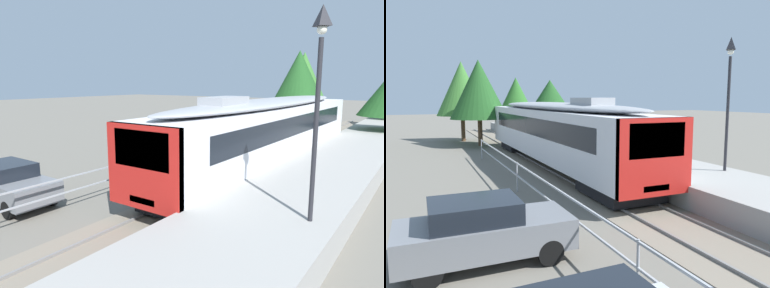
{
  "view_description": "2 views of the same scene",
  "coord_description": "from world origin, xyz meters",
  "views": [
    {
      "loc": [
        6.91,
        8.77,
        4.46
      ],
      "look_at": [
        -1.0,
        19.98,
        2.0
      ],
      "focal_mm": 32.47,
      "sensor_mm": 36.0,
      "label": 1
    },
    {
      "loc": [
        -6.94,
        6.54,
        3.85
      ],
      "look_at": [
        -1.0,
        19.98,
        2.0
      ],
      "focal_mm": 33.98,
      "sensor_mm": 36.0,
      "label": 2
    }
  ],
  "objects": [
    {
      "name": "ground_plane",
      "position": [
        -3.0,
        22.0,
        0.0
      ],
      "size": [
        160.0,
        160.0,
        0.0
      ],
      "primitive_type": "plane",
      "color": "#6B665B"
    },
    {
      "name": "track_rails",
      "position": [
        0.0,
        22.0,
        0.03
      ],
      "size": [
        3.2,
        60.0,
        0.14
      ],
      "color": "slate",
      "rests_on": "ground"
    },
    {
      "name": "commuter_train",
      "position": [
        0.0,
        25.48,
        2.15
      ],
      "size": [
        2.82,
        19.23,
        3.74
      ],
      "color": "silver",
      "rests_on": "track_rails"
    },
    {
      "name": "station_platform",
      "position": [
        3.25,
        22.0,
        0.45
      ],
      "size": [
        3.9,
        60.0,
        0.9
      ],
      "primitive_type": "cube",
      "color": "#999691",
      "rests_on": "ground"
    },
    {
      "name": "platform_lamp_mid_platform",
      "position": [
        4.5,
        17.51,
        4.62
      ],
      "size": [
        0.34,
        0.34,
        5.35
      ],
      "color": "#232328",
      "rests_on": "station_platform"
    },
    {
      "name": "parked_hatchback_grey",
      "position": [
        -5.66,
        14.92,
        0.79
      ],
      "size": [
        4.0,
        1.76,
        1.53
      ],
      "color": "slate",
      "rests_on": "ground"
    },
    {
      "name": "tree_behind_carpark",
      "position": [
        -3.21,
        40.62,
        4.7
      ],
      "size": [
        4.41,
        4.41,
        7.11
      ],
      "color": "brown",
      "rests_on": "ground"
    },
    {
      "name": "tree_distant_left",
      "position": [
        -2.33,
        36.64,
        4.56
      ],
      "size": [
        4.62,
        4.62,
        6.92
      ],
      "color": "brown",
      "rests_on": "ground"
    }
  ]
}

